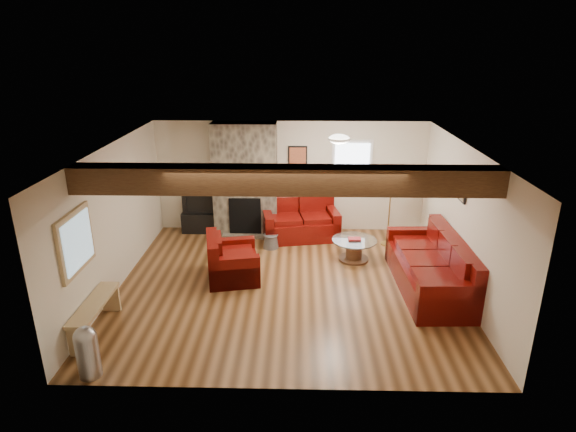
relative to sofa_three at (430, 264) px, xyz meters
The scene contains 18 objects.
room 2.60m from the sofa_three, behind, with size 8.00×8.00×8.00m.
oak_beam 3.31m from the sofa_three, 154.24° to the right, with size 6.00×0.36×0.38m, color #351D10.
chimney_breast 4.38m from the sofa_three, 143.82° to the left, with size 1.40×0.67×2.50m.
back_window 3.17m from the sofa_three, 112.24° to the left, with size 0.90×0.08×1.10m, color white, non-canonical shape.
hatch_window 5.71m from the sofa_three, 165.11° to the right, with size 0.08×1.00×0.90m, color tan, non-canonical shape.
ceiling_dome 2.70m from the sofa_three, 148.89° to the left, with size 0.40×0.40×0.18m, color beige, non-canonical shape.
artwork_back 3.82m from the sofa_three, 130.14° to the left, with size 0.42×0.06×0.52m, color black, non-canonical shape.
artwork_right 1.41m from the sofa_three, 36.37° to the left, with size 0.06×0.55×0.42m, color black, non-canonical shape.
sofa_three is the anchor object (origin of this frame).
loveseat 3.21m from the sofa_three, 134.70° to the left, with size 1.63×0.94×0.87m, color #4C0805, non-canonical shape.
armchair_red 3.51m from the sofa_three, behind, with size 1.02×0.90×0.83m, color #4C0805, non-canonical shape.
coffee_table 1.67m from the sofa_three, 136.15° to the left, with size 0.89×0.89×0.46m.
tv_cabinet 5.17m from the sofa_three, 150.00° to the left, with size 0.94×0.37×0.47m, color black.
television 5.17m from the sofa_three, 150.00° to the left, with size 0.86×0.11×0.50m, color black.
floor_lamp 2.14m from the sofa_three, 101.35° to the left, with size 0.39×0.39×1.51m.
pine_bench 5.52m from the sofa_three, 164.33° to the right, with size 0.31×1.31×0.49m, color tan, non-canonical shape.
pedal_bin 5.59m from the sofa_three, 153.45° to the right, with size 0.29×0.29×0.73m, color #A3A2A7, non-canonical shape.
coal_bucket 3.36m from the sofa_three, 149.52° to the left, with size 0.33×0.33×0.31m, color slate, non-canonical shape.
Camera 1 is at (0.20, -7.69, 4.13)m, focal length 30.00 mm.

